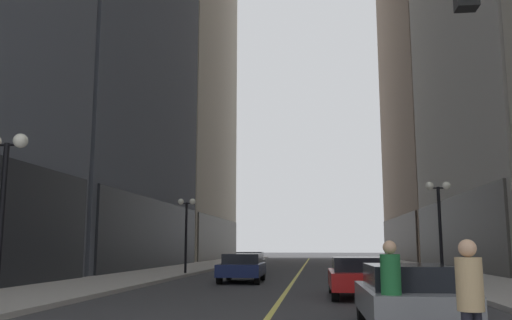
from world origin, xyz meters
name	(u,v)px	position (x,y,z in m)	size (l,w,h in m)	color
ground_plane	(301,270)	(0.00, 35.00, 0.00)	(200.00, 200.00, 0.00)	#38383A
sidewalk_left	(189,268)	(-8.25, 35.00, 0.07)	(4.50, 78.00, 0.15)	#ADA8A0
sidewalk_right	(419,269)	(8.25, 35.00, 0.07)	(4.50, 78.00, 0.15)	#ADA8A0
lane_centre_stripe	(301,270)	(0.00, 35.00, 0.00)	(0.16, 70.00, 0.01)	#E5D64C
car_grey	(408,296)	(2.96, 6.63, 0.72)	(1.82, 4.06, 1.32)	slate
car_red	(359,275)	(2.53, 13.95, 0.72)	(1.93, 4.21, 1.32)	#B21919
car_navy	(243,267)	(-2.35, 21.12, 0.72)	(2.00, 4.25, 1.32)	#141E4C
car_black	(250,262)	(-2.92, 28.63, 0.72)	(1.92, 4.24, 1.32)	black
pedestrian_in_green_parka	(391,284)	(2.42, 5.02, 1.04)	(0.48, 0.48, 1.78)	black
pedestrian_in_tan_trench	(470,297)	(3.14, 2.85, 1.04)	(0.46, 0.46, 1.77)	black
street_lamp_left_near	(4,181)	(-6.40, 7.79, 3.26)	(1.06, 0.36, 4.43)	black
street_lamp_left_far	(186,219)	(-6.40, 26.41, 3.26)	(1.06, 0.36, 4.43)	black
street_lamp_right_mid	(439,209)	(6.40, 19.34, 3.26)	(1.06, 0.36, 4.43)	black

